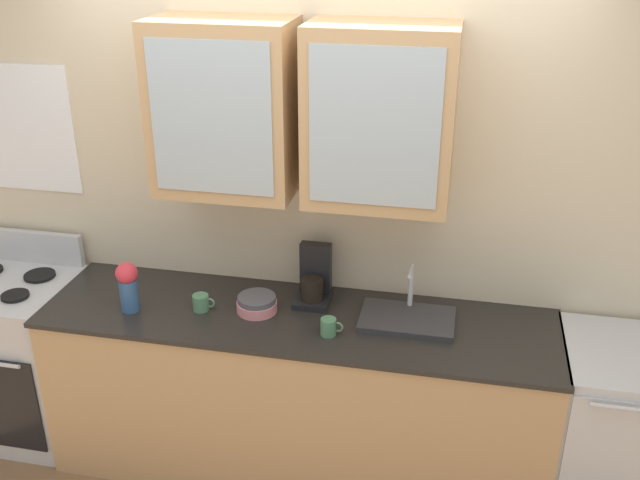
{
  "coord_description": "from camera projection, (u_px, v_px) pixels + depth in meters",
  "views": [
    {
      "loc": [
        0.73,
        -2.91,
        2.7
      ],
      "look_at": [
        0.12,
        0.0,
        1.33
      ],
      "focal_mm": 40.54,
      "sensor_mm": 36.0,
      "label": 1
    }
  ],
  "objects": [
    {
      "name": "ground_plane",
      "position": [
        299.0,
        463.0,
        3.86
      ],
      "size": [
        10.0,
        10.0,
        0.0
      ],
      "primitive_type": "plane",
      "color": "brown"
    },
    {
      "name": "bowl_stack",
      "position": [
        257.0,
        304.0,
        3.51
      ],
      "size": [
        0.2,
        0.2,
        0.08
      ],
      "color": "#D87F84",
      "rests_on": "counter"
    },
    {
      "name": "coffee_maker",
      "position": [
        314.0,
        280.0,
        3.58
      ],
      "size": [
        0.17,
        0.2,
        0.29
      ],
      "color": "black",
      "rests_on": "counter"
    },
    {
      "name": "vase",
      "position": [
        128.0,
        285.0,
        3.47
      ],
      "size": [
        0.11,
        0.11,
        0.25
      ],
      "color": "#33598C",
      "rests_on": "counter"
    },
    {
      "name": "cup_near_bowls",
      "position": [
        201.0,
        303.0,
        3.51
      ],
      "size": [
        0.11,
        0.08,
        0.08
      ],
      "color": "#4C7F59",
      "rests_on": "counter"
    },
    {
      "name": "dishwasher",
      "position": [
        619.0,
        436.0,
        3.37
      ],
      "size": [
        0.61,
        0.65,
        0.91
      ],
      "color": "silver",
      "rests_on": "ground_plane"
    },
    {
      "name": "cup_near_sink",
      "position": [
        329.0,
        327.0,
        3.31
      ],
      "size": [
        0.11,
        0.07,
        0.08
      ],
      "color": "#4C7F59",
      "rests_on": "counter"
    },
    {
      "name": "sink_faucet",
      "position": [
        407.0,
        318.0,
        3.42
      ],
      "size": [
        0.44,
        0.29,
        0.26
      ],
      "color": "#2D2D30",
      "rests_on": "counter"
    },
    {
      "name": "stove_range",
      "position": [
        17.0,
        356.0,
        3.96
      ],
      "size": [
        0.66,
        0.65,
        1.09
      ],
      "color": "silver",
      "rests_on": "ground_plane"
    },
    {
      "name": "counter",
      "position": [
        298.0,
        393.0,
        3.67
      ],
      "size": [
        2.5,
        0.67,
        0.91
      ],
      "color": "tan",
      "rests_on": "ground_plane"
    },
    {
      "name": "back_wall_unit",
      "position": [
        310.0,
        173.0,
        3.51
      ],
      "size": [
        4.87,
        0.49,
        2.85
      ],
      "color": "beige",
      "rests_on": "ground_plane"
    }
  ]
}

